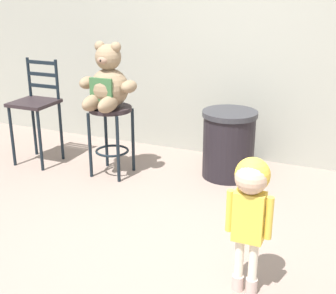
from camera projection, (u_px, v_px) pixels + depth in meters
ground_plane at (145, 248)px, 3.44m from camera, size 24.00×24.00×0.00m
bar_stool_with_teddy at (111, 126)px, 4.59m from camera, size 0.42×0.42×0.70m
teddy_bear at (108, 84)px, 4.42m from camera, size 0.58×0.52×0.63m
child_walking at (250, 198)px, 2.75m from camera, size 0.28×0.23×0.89m
trash_bin at (229, 144)px, 4.59m from camera, size 0.54×0.54×0.67m
bar_chair_empty at (36, 106)px, 4.88m from camera, size 0.42×0.42×1.09m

